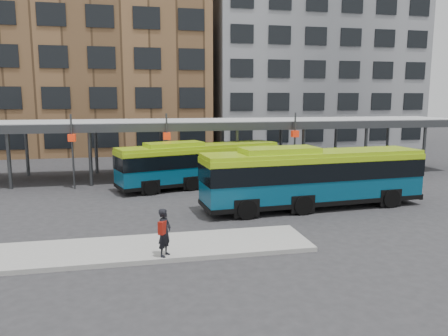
% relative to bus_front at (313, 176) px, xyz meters
% --- Properties ---
extents(ground, '(120.00, 120.00, 0.00)m').
position_rel_bus_front_xyz_m(ground, '(-4.03, -1.92, -1.72)').
color(ground, '#28282B').
rests_on(ground, ground).
extents(boarding_island, '(14.00, 3.00, 0.18)m').
position_rel_bus_front_xyz_m(boarding_island, '(-9.53, -4.92, -1.63)').
color(boarding_island, gray).
rests_on(boarding_island, ground).
extents(canopy, '(40.00, 6.53, 4.80)m').
position_rel_bus_front_xyz_m(canopy, '(-4.08, 10.95, 2.19)').
color(canopy, '#999B9E').
rests_on(canopy, ground).
extents(building_brick, '(26.00, 14.00, 22.00)m').
position_rel_bus_front_xyz_m(building_brick, '(-14.03, 30.08, 9.28)').
color(building_brick, brown).
rests_on(building_brick, ground).
extents(building_grey, '(24.00, 14.00, 20.00)m').
position_rel_bus_front_xyz_m(building_grey, '(11.97, 30.08, 8.28)').
color(building_grey, slate).
rests_on(building_grey, ground).
extents(bus_front, '(12.13, 3.47, 3.30)m').
position_rel_bus_front_xyz_m(bus_front, '(0.00, 0.00, 0.00)').
color(bus_front, navy).
rests_on(bus_front, ground).
extents(bus_rear, '(11.13, 5.31, 3.01)m').
position_rel_bus_front_xyz_m(bus_rear, '(-5.00, 6.94, -0.15)').
color(bus_rear, navy).
rests_on(bus_rear, ground).
extents(pedestrian, '(0.69, 0.76, 1.74)m').
position_rel_bus_front_xyz_m(pedestrian, '(-8.28, -6.13, -0.65)').
color(pedestrian, black).
rests_on(pedestrian, boarding_island).
extents(bike_rack, '(7.68, 1.58, 1.08)m').
position_rel_bus_front_xyz_m(bike_rack, '(9.87, 10.04, -1.24)').
color(bike_rack, slate).
rests_on(bike_rack, ground).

